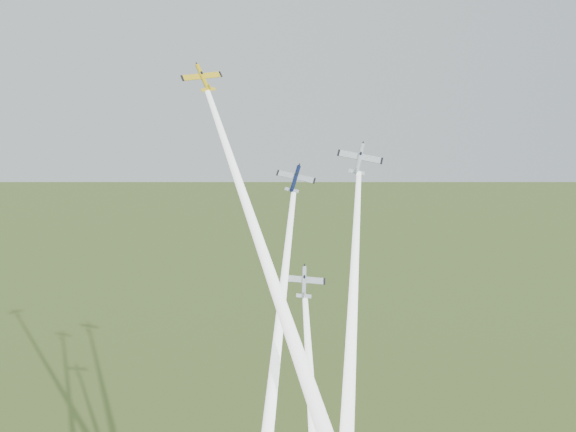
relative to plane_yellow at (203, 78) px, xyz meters
The scene contains 7 objects.
plane_yellow is the anchor object (origin of this frame).
smoke_trail_yellow 36.85m from the plane_yellow, 68.86° to the right, with size 2.49×2.49×67.29m, color white, non-canonical shape.
plane_navy 24.45m from the plane_yellow, ahead, with size 7.21×7.15×1.13m, color #0D163A, non-canonical shape.
smoke_trail_navy 54.73m from the plane_yellow, 70.38° to the right, with size 2.49×2.49×69.69m, color white, non-canonical shape.
plane_silver_right 33.15m from the plane_yellow, ahead, with size 8.77×8.70×1.37m, color silver, non-canonical shape.
smoke_trail_silver_right 49.13m from the plane_yellow, 35.98° to the right, with size 2.49×2.49×57.19m, color white, non-canonical shape.
plane_silver_low 40.57m from the plane_yellow, 38.80° to the right, with size 7.40×7.34×1.16m, color silver, non-canonical shape.
Camera 1 is at (-16.97, -128.70, 111.89)m, focal length 45.00 mm.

